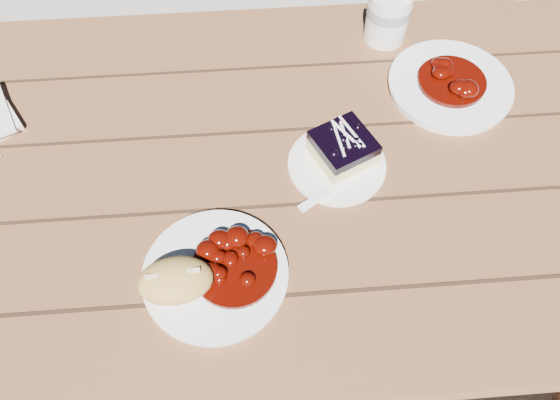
{
  "coord_description": "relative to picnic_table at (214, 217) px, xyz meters",
  "views": [
    {
      "loc": [
        0.09,
        -0.55,
        1.53
      ],
      "look_at": [
        0.12,
        -0.11,
        0.81
      ],
      "focal_mm": 35.0,
      "sensor_mm": 36.0,
      "label": 1
    }
  ],
  "objects": [
    {
      "name": "dessert_plate",
      "position": [
        0.23,
        -0.01,
        0.17
      ],
      "size": [
        0.16,
        0.16,
        0.01
      ],
      "primitive_type": "cylinder",
      "color": "white",
      "rests_on": "picnic_table"
    },
    {
      "name": "picnic_table",
      "position": [
        0.0,
        0.0,
        0.0
      ],
      "size": [
        2.0,
        1.55,
        0.75
      ],
      "color": "brown",
      "rests_on": "ground"
    },
    {
      "name": "main_plate",
      "position": [
        0.02,
        -0.2,
        0.17
      ],
      "size": [
        0.22,
        0.22,
        0.02
      ],
      "primitive_type": "cylinder",
      "color": "white",
      "rests_on": "picnic_table"
    },
    {
      "name": "second_plate",
      "position": [
        0.47,
        0.16,
        0.17
      ],
      "size": [
        0.23,
        0.23,
        0.02
      ],
      "primitive_type": "cylinder",
      "color": "white",
      "rests_on": "picnic_table"
    },
    {
      "name": "ground",
      "position": [
        0.0,
        0.0,
        -0.59
      ],
      "size": [
        60.0,
        60.0,
        0.0
      ],
      "primitive_type": "plane",
      "color": "#A29D92",
      "rests_on": "ground"
    },
    {
      "name": "blueberry_cake",
      "position": [
        0.24,
        0.01,
        0.2
      ],
      "size": [
        0.12,
        0.12,
        0.05
      ],
      "rotation": [
        0.0,
        0.0,
        0.44
      ],
      "color": "#F4DC85",
      "rests_on": "dessert_plate"
    },
    {
      "name": "coffee_cup",
      "position": [
        0.37,
        0.31,
        0.21
      ],
      "size": [
        0.08,
        0.08,
        0.1
      ],
      "primitive_type": "cylinder",
      "color": "white",
      "rests_on": "picnic_table"
    },
    {
      "name": "goulash_stew",
      "position": [
        0.05,
        -0.2,
        0.2
      ],
      "size": [
        0.13,
        0.13,
        0.04
      ],
      "primitive_type": null,
      "color": "#450802",
      "rests_on": "main_plate"
    },
    {
      "name": "second_stew",
      "position": [
        0.47,
        0.16,
        0.2
      ],
      "size": [
        0.13,
        0.13,
        0.04
      ],
      "primitive_type": null,
      "color": "#450802",
      "rests_on": "second_plate"
    },
    {
      "name": "bread_roll",
      "position": [
        -0.04,
        -0.22,
        0.21
      ],
      "size": [
        0.12,
        0.08,
        0.06
      ],
      "primitive_type": "ellipsoid",
      "rotation": [
        0.0,
        0.0,
        0.08
      ],
      "color": "tan",
      "rests_on": "main_plate"
    },
    {
      "name": "fork_dessert",
      "position": [
        0.21,
        -0.06,
        0.17
      ],
      "size": [
        0.15,
        0.11,
        0.0
      ],
      "primitive_type": null,
      "rotation": [
        0.0,
        0.0,
        -1.02
      ],
      "color": "white",
      "rests_on": "dessert_plate"
    }
  ]
}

